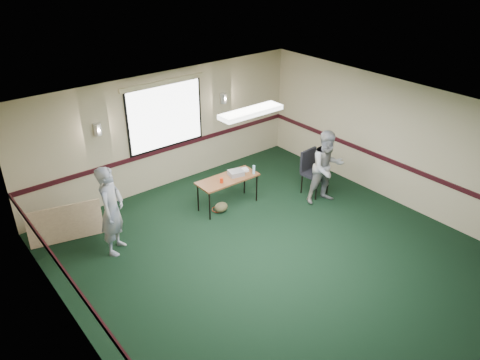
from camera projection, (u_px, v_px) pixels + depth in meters
ground at (285, 264)px, 8.50m from camera, size 8.00×8.00×0.00m
room_shell at (214, 148)px, 9.22m from camera, size 8.00×8.02×8.00m
folding_table at (228, 180)px, 10.02m from camera, size 1.38×0.57×0.69m
projector at (236, 173)px, 10.10m from camera, size 0.36×0.32×0.10m
game_console at (243, 170)px, 10.28m from camera, size 0.24×0.21×0.05m
red_cup at (222, 180)px, 9.79m from camera, size 0.07×0.07×0.11m
water_bottle at (254, 170)px, 10.14m from camera, size 0.06×0.06×0.19m
duffel_bag at (221, 207)px, 10.05m from camera, size 0.32×0.25×0.22m
cable_coil at (218, 209)px, 10.17m from camera, size 0.31×0.31×0.01m
folded_table at (65, 223)px, 9.05m from camera, size 1.40×0.54×0.71m
conference_chair at (312, 168)px, 10.60m from camera, size 0.54×0.56×1.02m
person_left at (112, 210)px, 8.48m from camera, size 0.75×0.75×1.76m
person_right at (327, 167)px, 10.11m from camera, size 0.96×0.83×1.67m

